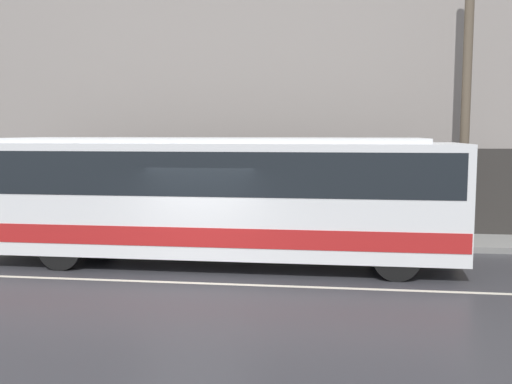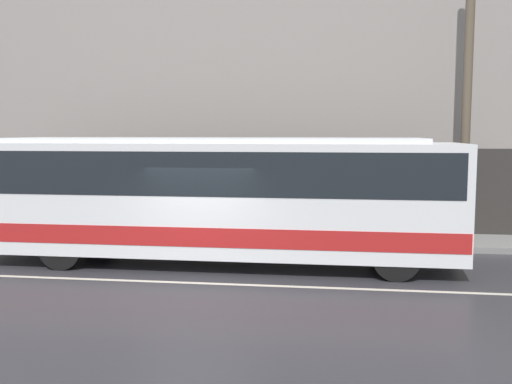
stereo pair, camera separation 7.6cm
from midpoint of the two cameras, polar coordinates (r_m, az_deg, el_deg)
The scene contains 6 objects.
ground_plane at distance 12.76m, azimuth -6.11°, elevation -9.04°, with size 60.00×60.00×0.00m, color #333338.
sidewalk at distance 17.61m, azimuth -2.14°, elevation -4.52°, with size 60.00×2.20×0.17m.
building_facade at distance 18.85m, azimuth -1.55°, elevation 16.49°, with size 60.00×0.35×13.89m.
lane_stripe at distance 12.76m, azimuth -6.11°, elevation -9.02°, with size 54.00×0.14×0.01m.
transit_bus at distance 14.24m, azimuth -3.99°, elevation -0.13°, with size 11.91×2.54×3.16m.
utility_pole_near at distance 16.89m, azimuth 20.49°, elevation 9.59°, with size 0.25×0.25×8.60m.
Camera 2 is at (3.01, -11.95, 3.32)m, focal length 40.00 mm.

